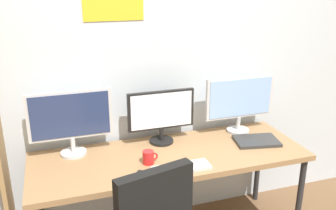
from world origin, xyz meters
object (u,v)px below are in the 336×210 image
desk (170,161)px  keyboard_main (181,168)px  monitor_left (71,119)px  computer_mouse (141,174)px  coffee_mug (149,157)px  monitor_center (161,114)px  monitor_right (240,101)px  laptop_closed (256,141)px

desk → keyboard_main: bearing=-90.0°
monitor_left → computer_mouse: size_ratio=5.94×
desk → coffee_mug: bearing=-154.7°
keyboard_main → computer_mouse: bearing=-179.1°
monitor_center → computer_mouse: size_ratio=5.23×
monitor_right → computer_mouse: 1.05m
monitor_center → coffee_mug: bearing=-121.2°
monitor_left → computer_mouse: (0.38, -0.45, -0.25)m
monitor_left → computer_mouse: monitor_left is taller
keyboard_main → monitor_center: bearing=90.0°
desk → computer_mouse: (-0.27, -0.23, 0.07)m
computer_mouse → keyboard_main: bearing=0.9°
computer_mouse → desk: bearing=40.9°
monitor_right → computer_mouse: size_ratio=5.95×
keyboard_main → coffee_mug: bearing=141.3°
desk → monitor_right: bearing=18.2°
monitor_center → coffee_mug: size_ratio=4.73×
keyboard_main → laptop_closed: size_ratio=1.20×
keyboard_main → monitor_right: bearing=34.4°
monitor_right → laptop_closed: 0.34m
computer_mouse → laptop_closed: (0.95, 0.21, -0.00)m
desk → computer_mouse: size_ratio=20.15×
keyboard_main → laptop_closed: 0.71m
desk → coffee_mug: 0.22m
monitor_center → keyboard_main: monitor_center is taller
monitor_left → computer_mouse: bearing=-49.9°
monitor_center → laptop_closed: monitor_center is taller
desk → monitor_left: monitor_left is taller
computer_mouse → laptop_closed: computer_mouse is taller
monitor_center → coffee_mug: (-0.18, -0.30, -0.18)m
monitor_left → monitor_right: 1.29m
monitor_right → monitor_left: bearing=180.0°
computer_mouse → coffee_mug: size_ratio=0.91×
monitor_center → keyboard_main: 0.49m
monitor_left → laptop_closed: bearing=-9.9°
desk → keyboard_main: 0.24m
coffee_mug → monitor_right: bearing=19.8°
desk → laptop_closed: (0.68, -0.02, 0.07)m
keyboard_main → desk: bearing=90.0°
monitor_right → monitor_center: bearing=-180.0°
coffee_mug → computer_mouse: bearing=-121.3°
laptop_closed → coffee_mug: 0.86m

